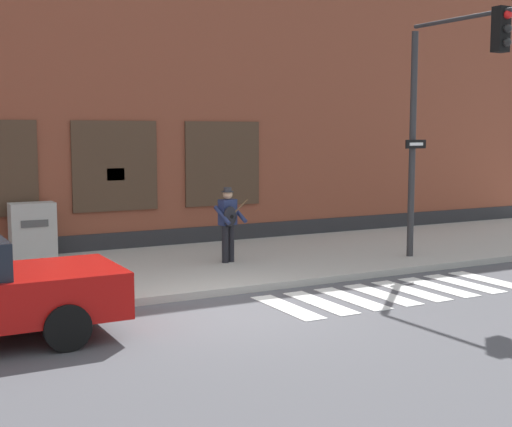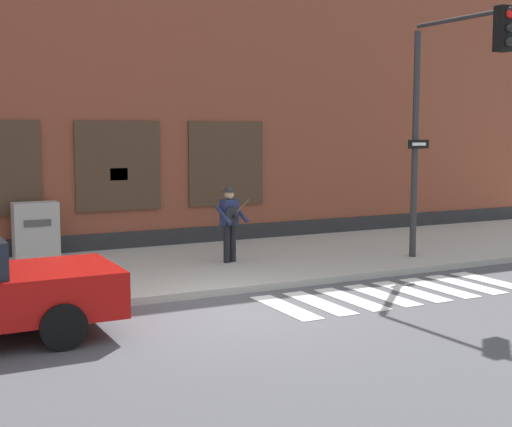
# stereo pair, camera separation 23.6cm
# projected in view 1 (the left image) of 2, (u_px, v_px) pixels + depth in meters

# --- Properties ---
(ground_plane) EXTENTS (160.00, 160.00, 0.00)m
(ground_plane) POSITION_uv_depth(u_px,v_px,m) (232.00, 312.00, 11.96)
(ground_plane) COLOR #4C4C51
(sidewalk) EXTENTS (28.00, 5.32, 0.14)m
(sidewalk) POSITION_uv_depth(u_px,v_px,m) (154.00, 270.00, 15.27)
(sidewalk) COLOR #ADAAA3
(sidewalk) RESTS_ON ground
(building_backdrop) EXTENTS (28.00, 4.06, 8.98)m
(building_backdrop) POSITION_uv_depth(u_px,v_px,m) (91.00, 76.00, 18.85)
(building_backdrop) COLOR brown
(building_backdrop) RESTS_ON ground
(crosswalk) EXTENTS (5.20, 1.90, 0.01)m
(crosswalk) POSITION_uv_depth(u_px,v_px,m) (396.00, 293.00, 13.39)
(crosswalk) COLOR silver
(crosswalk) RESTS_ON ground
(busker) EXTENTS (0.77, 0.63, 1.67)m
(busker) POSITION_uv_depth(u_px,v_px,m) (228.00, 220.00, 15.67)
(busker) COLOR black
(busker) RESTS_ON sidewalk
(traffic_light) EXTENTS (0.60, 2.75, 5.31)m
(traffic_light) POSITION_uv_depth(u_px,v_px,m) (446.00, 96.00, 15.31)
(traffic_light) COLOR #2D2D30
(traffic_light) RESTS_ON sidewalk
(utility_box) EXTENTS (1.00, 0.53, 1.29)m
(utility_box) POSITION_uv_depth(u_px,v_px,m) (33.00, 231.00, 16.15)
(utility_box) COLOR #ADADA8
(utility_box) RESTS_ON sidewalk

